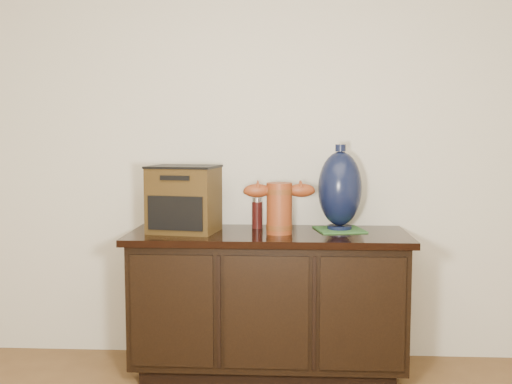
# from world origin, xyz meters

# --- Properties ---
(room) EXTENTS (5.00, 5.00, 5.00)m
(room) POSITION_xyz_m (0.00, 0.00, 1.30)
(room) COLOR brown
(room) RESTS_ON ground
(sideboard) EXTENTS (1.46, 0.56, 0.75)m
(sideboard) POSITION_xyz_m (0.00, 2.23, 0.39)
(sideboard) COLOR black
(sideboard) RESTS_ON ground
(terracotta_vessel) EXTENTS (0.38, 0.15, 0.27)m
(terracotta_vessel) POSITION_xyz_m (0.06, 2.19, 0.90)
(terracotta_vessel) COLOR brown
(terracotta_vessel) RESTS_ON sideboard
(tv_radio) EXTENTS (0.39, 0.34, 0.35)m
(tv_radio) POSITION_xyz_m (-0.44, 2.23, 0.93)
(tv_radio) COLOR #36250D
(tv_radio) RESTS_ON sideboard
(green_mat) EXTENTS (0.29, 0.29, 0.01)m
(green_mat) POSITION_xyz_m (0.38, 2.32, 0.76)
(green_mat) COLOR #2D5C29
(green_mat) RESTS_ON sideboard
(lamp_base) EXTENTS (0.27, 0.27, 0.45)m
(lamp_base) POSITION_xyz_m (0.38, 2.32, 0.98)
(lamp_base) COLOR black
(lamp_base) RESTS_ON green_mat
(spray_can) EXTENTS (0.06, 0.06, 0.17)m
(spray_can) POSITION_xyz_m (-0.07, 2.37, 0.84)
(spray_can) COLOR #50100D
(spray_can) RESTS_ON sideboard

